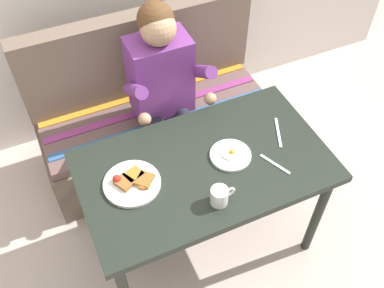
# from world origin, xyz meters

# --- Properties ---
(ground_plane) EXTENTS (8.00, 8.00, 0.00)m
(ground_plane) POSITION_xyz_m (0.00, 0.00, 0.00)
(ground_plane) COLOR beige
(table) EXTENTS (1.20, 0.70, 0.73)m
(table) POSITION_xyz_m (0.00, 0.00, 0.65)
(table) COLOR black
(table) RESTS_ON ground
(couch) EXTENTS (1.44, 0.56, 1.00)m
(couch) POSITION_xyz_m (0.00, 0.76, 0.33)
(couch) COLOR #6C5A4C
(couch) RESTS_ON ground
(person) EXTENTS (0.45, 0.61, 1.21)m
(person) POSITION_xyz_m (0.03, 0.59, 0.74)
(person) COLOR #733483
(person) RESTS_ON ground
(plate_breakfast) EXTENTS (0.27, 0.27, 0.05)m
(plate_breakfast) POSITION_xyz_m (-0.35, 0.03, 0.74)
(plate_breakfast) COLOR white
(plate_breakfast) RESTS_ON table
(plate_eggs) EXTENTS (0.20, 0.20, 0.04)m
(plate_eggs) POSITION_xyz_m (0.13, -0.01, 0.74)
(plate_eggs) COLOR white
(plate_eggs) RESTS_ON table
(coffee_mug) EXTENTS (0.12, 0.08, 0.09)m
(coffee_mug) POSITION_xyz_m (-0.03, -0.22, 0.78)
(coffee_mug) COLOR white
(coffee_mug) RESTS_ON table
(fork) EXTENTS (0.08, 0.16, 0.00)m
(fork) POSITION_xyz_m (0.30, -0.14, 0.73)
(fork) COLOR silver
(fork) RESTS_ON table
(knife) EXTENTS (0.09, 0.19, 0.00)m
(knife) POSITION_xyz_m (0.43, 0.03, 0.73)
(knife) COLOR silver
(knife) RESTS_ON table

